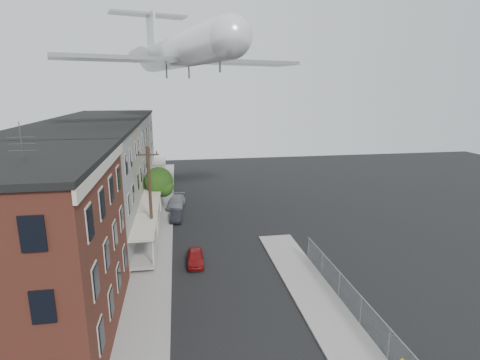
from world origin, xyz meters
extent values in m
cube|color=gray|center=(-5.50, 24.00, 0.06)|extent=(3.00, 62.00, 0.12)
cube|color=gray|center=(5.50, 6.00, 0.06)|extent=(3.00, 26.00, 0.12)
cube|color=gray|center=(-4.05, 24.00, 0.07)|extent=(0.15, 62.00, 0.14)
cube|color=gray|center=(4.05, 6.00, 0.07)|extent=(0.15, 26.00, 0.14)
cube|color=#3C1813|center=(-12.00, 7.00, 5.00)|extent=(10.00, 12.00, 10.00)
cube|color=beige|center=(-6.92, 7.00, 9.70)|extent=(0.16, 12.20, 0.60)
cylinder|color=#515156|center=(-10.00, 5.00, 11.15)|extent=(0.04, 0.04, 2.00)
cube|color=slate|center=(-12.00, 16.50, 5.00)|extent=(10.00, 7.00, 10.00)
cube|color=black|center=(-12.00, 16.50, 10.15)|extent=(10.25, 7.00, 0.30)
cube|color=gray|center=(-6.10, 16.50, 0.55)|extent=(1.80, 6.40, 0.25)
cube|color=beige|center=(-6.10, 16.50, 2.75)|extent=(1.90, 6.50, 0.15)
cube|color=gray|center=(-12.00, 23.50, 5.00)|extent=(10.00, 7.00, 10.00)
cube|color=black|center=(-12.00, 23.50, 10.15)|extent=(10.25, 7.00, 0.30)
cube|color=gray|center=(-6.10, 23.50, 0.55)|extent=(1.80, 6.40, 0.25)
cube|color=beige|center=(-6.10, 23.50, 2.75)|extent=(1.90, 6.50, 0.15)
cube|color=slate|center=(-12.00, 30.50, 5.00)|extent=(10.00, 7.00, 10.00)
cube|color=black|center=(-12.00, 30.50, 10.15)|extent=(10.25, 7.00, 0.30)
cube|color=gray|center=(-6.10, 30.50, 0.55)|extent=(1.80, 6.40, 0.25)
cube|color=beige|center=(-6.10, 30.50, 2.75)|extent=(1.90, 6.50, 0.15)
cube|color=gray|center=(-12.00, 37.50, 5.00)|extent=(10.00, 7.00, 10.00)
cube|color=black|center=(-12.00, 37.50, 10.15)|extent=(10.25, 7.00, 0.30)
cube|color=gray|center=(-6.10, 37.50, 0.55)|extent=(1.80, 6.40, 0.25)
cube|color=beige|center=(-6.10, 37.50, 2.75)|extent=(1.90, 6.50, 0.15)
cube|color=slate|center=(-12.00, 44.50, 5.00)|extent=(10.00, 7.00, 10.00)
cube|color=black|center=(-12.00, 44.50, 10.15)|extent=(10.25, 7.00, 0.30)
cube|color=gray|center=(-6.10, 44.50, 0.55)|extent=(1.80, 6.40, 0.25)
cube|color=beige|center=(-6.10, 44.50, 2.75)|extent=(1.90, 6.50, 0.15)
cylinder|color=gray|center=(7.00, 2.00, 0.95)|extent=(0.06, 0.06, 1.90)
cylinder|color=gray|center=(7.00, 5.00, 0.95)|extent=(0.06, 0.06, 1.90)
cylinder|color=gray|center=(7.00, 8.00, 0.95)|extent=(0.06, 0.06, 1.90)
cylinder|color=gray|center=(7.00, 11.00, 0.95)|extent=(0.06, 0.06, 1.90)
cylinder|color=gray|center=(7.00, 14.00, 0.95)|extent=(0.06, 0.06, 1.90)
cube|color=gray|center=(7.00, 5.00, 1.85)|extent=(0.04, 18.00, 0.04)
cube|color=gray|center=(7.00, 5.00, 0.95)|extent=(0.02, 18.00, 1.80)
cylinder|color=black|center=(-5.60, 18.00, 4.50)|extent=(0.26, 0.26, 9.00)
cube|color=black|center=(-5.60, 18.00, 8.30)|extent=(1.80, 0.12, 0.12)
cylinder|color=black|center=(-6.30, 18.00, 8.50)|extent=(0.08, 0.08, 0.25)
cylinder|color=black|center=(-4.90, 18.00, 8.50)|extent=(0.08, 0.08, 0.25)
cylinder|color=black|center=(-5.40, 28.00, 1.20)|extent=(0.24, 0.24, 2.40)
sphere|color=#1A3F10|center=(-5.40, 28.00, 3.60)|extent=(3.20, 3.20, 3.20)
sphere|color=#1A3F10|center=(-4.90, 27.70, 3.04)|extent=(2.24, 2.24, 2.24)
imported|color=maroon|center=(-2.13, 14.59, 0.55)|extent=(1.41, 3.28, 1.11)
imported|color=black|center=(-3.60, 25.09, 0.54)|extent=(1.28, 3.32, 1.08)
imported|color=gray|center=(-3.60, 29.59, 0.66)|extent=(2.44, 4.73, 1.31)
cylinder|color=silver|center=(-2.58, 25.37, 17.03)|extent=(9.61, 22.94, 3.07)
sphere|color=silver|center=(0.76, 14.34, 17.03)|extent=(3.07, 3.07, 3.07)
cone|color=silver|center=(-5.91, 36.40, 17.03)|extent=(3.77, 3.65, 3.07)
cube|color=#939399|center=(-2.16, 23.99, 16.07)|extent=(23.22, 10.52, 0.34)
cylinder|color=#939399|center=(-7.14, 32.51, 17.22)|extent=(2.58, 4.12, 1.54)
cylinder|color=#939399|center=(-2.73, 33.85, 17.22)|extent=(2.58, 4.12, 1.54)
cube|color=silver|center=(-5.77, 35.94, 19.72)|extent=(1.29, 3.56, 5.38)
cube|color=#939399|center=(-6.05, 36.85, 22.22)|extent=(9.45, 5.03, 0.24)
cylinder|color=#515156|center=(0.20, 16.18, 15.30)|extent=(0.15, 0.15, 1.15)
camera|label=1|loc=(-3.14, -12.90, 13.54)|focal=28.00mm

